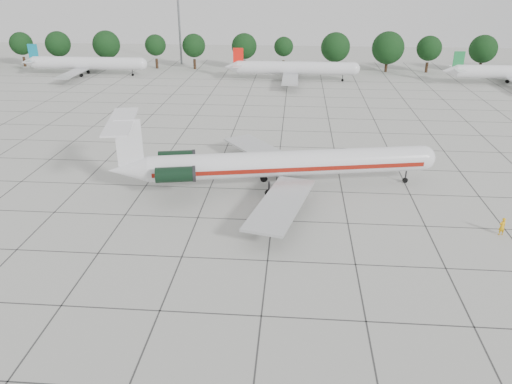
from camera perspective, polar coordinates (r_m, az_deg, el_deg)
ground at (r=53.15m, az=1.85°, el=-3.28°), size 260.00×260.00×0.00m
apron_joints at (r=66.80m, az=2.51°, el=2.68°), size 170.00×170.00×0.02m
main_airliner at (r=59.41m, az=1.75°, el=3.24°), size 38.96×30.34×9.22m
ground_crew at (r=55.70m, az=26.31°, el=-3.54°), size 0.78×0.61×1.90m
bg_airliner_b at (r=133.93m, az=-18.80°, el=13.75°), size 28.24×27.20×7.40m
bg_airliner_c at (r=121.10m, az=4.40°, el=13.92°), size 28.24×27.20×7.40m
tree_line at (r=134.09m, az=-1.35°, el=16.32°), size 249.86×8.44×10.22m
floodlight_mast at (r=143.10m, az=-8.86°, el=19.91°), size 1.60×1.60×25.45m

